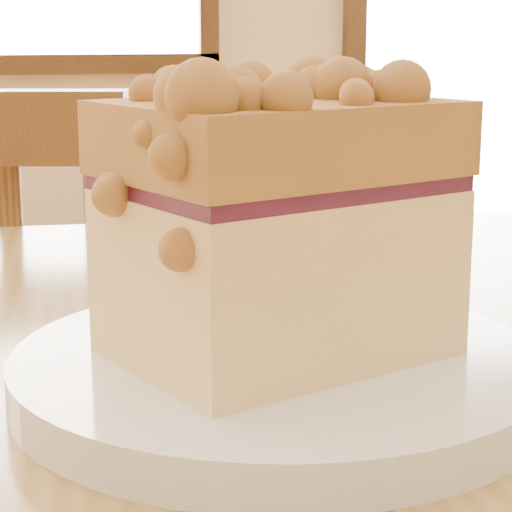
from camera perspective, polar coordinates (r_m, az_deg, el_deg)
The scene contains 2 objects.
plate at distance 0.40m, azimuth 1.25°, elevation -6.76°, with size 0.21×0.21×0.02m.
cake_slice at distance 0.39m, azimuth 1.20°, elevation 2.61°, with size 0.15×0.13×0.12m.
Camera 1 is at (0.08, -0.20, 0.89)m, focal length 70.00 mm.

